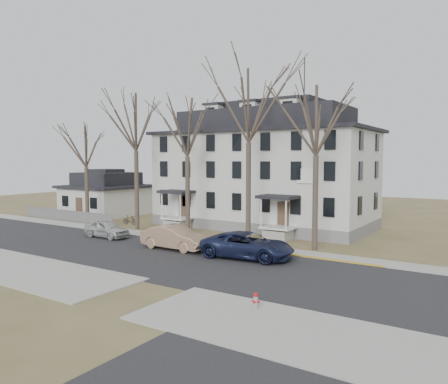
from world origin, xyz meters
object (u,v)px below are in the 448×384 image
Objects in this scene: tree_far_left at (136,118)px; tree_mid_right at (317,115)px; tree_center at (249,100)px; tree_bungalow at (86,144)px; bicycle_left at (176,225)px; car_tan at (175,238)px; car_silver at (107,229)px; small_house at (107,196)px; boarding_house at (264,171)px; car_navy at (248,246)px; tree_mid_left at (187,123)px; fire_hydrant at (256,301)px; bicycle_right at (130,220)px.

tree_mid_right is (17.50, 0.00, -0.74)m from tree_far_left.
tree_center is 1.36× the size of tree_bungalow.
tree_mid_right is at bearing -76.95° from bicycle_left.
tree_far_left is at bearing 59.60° from car_tan.
car_silver is 7.82m from car_tan.
small_house reaches higher than bicycle_left.
boarding_house is 1.63× the size of tree_mid_right.
tree_bungalow is (-24.50, 0.00, -1.48)m from tree_mid_right.
tree_bungalow is at bearing 70.74° from car_navy.
small_house is at bearing 60.40° from car_tan.
tree_bungalow is at bearing 180.00° from tree_mid_left.
tree_far_left reaches higher than boarding_house.
car_tan is (3.03, -5.40, -8.75)m from tree_mid_left.
fire_hydrant is (11.10, -21.52, -4.99)m from boarding_house.
tree_center is (3.00, -8.15, 5.71)m from boarding_house.
tree_mid_right is 21.97m from bicycle_right.
car_navy is at bearing -66.06° from boarding_house.
tree_bungalow is at bearing 93.48° from bicycle_right.
tree_mid_left reaches higher than fire_hydrant.
bicycle_right is at bearing 31.98° from car_silver.
tree_center is at bearing -69.80° from boarding_house.
small_house is 28.22m from car_navy.
tree_center is at bearing -15.08° from small_house.
tree_center is 11.94m from car_tan.
boarding_house is 15.81m from car_silver.
tree_far_left is 8.47× the size of bicycle_left.
tree_far_left is 1.08× the size of tree_mid_left.
tree_mid_right reaches higher than small_house.
small_house is 2.05× the size of car_silver.
tree_mid_right is at bearing 0.00° from tree_far_left.
boarding_house is 15.11m from car_navy.
tree_far_left reaches higher than small_house.
tree_mid_right is 19.15m from car_silver.
bicycle_right is at bearing 116.79° from bicycle_left.
fire_hydrant is at bearing -111.10° from bicycle_left.
car_tan is at bearing -18.61° from tree_bungalow.
tree_bungalow is at bearing -152.99° from boarding_house.
tree_bungalow is 12.83m from bicycle_left.
boarding_house reaches higher than car_navy.
tree_center is 18.93m from fire_hydrant.
bicycle_left is (-11.78, 7.03, -0.42)m from car_navy.
boarding_house reaches higher than small_house.
tree_center is at bearing -28.38° from car_tan.
bicycle_right is 1.98× the size of fire_hydrant.
bicycle_left is at bearing -16.60° from small_house.
tree_mid_right is at bearing 101.00° from fire_hydrant.
car_navy is at bearing 122.18° from fire_hydrant.
tree_center is (6.00, 0.00, 1.48)m from tree_mid_left.
bicycle_left is 2.08× the size of fire_hydrant.
tree_far_left is 10.28m from bicycle_right.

